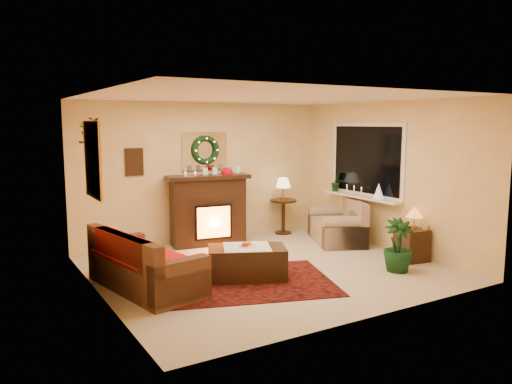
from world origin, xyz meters
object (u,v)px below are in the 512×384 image
loveseat (337,220)px  end_table_square (412,244)px  sofa (146,257)px  coffee_table (247,264)px  fireplace (208,215)px  side_table_round (283,218)px

loveseat → end_table_square: (0.20, -1.65, -0.15)m
sofa → loveseat: size_ratio=1.34×
coffee_table → end_table_square: bearing=13.5°
fireplace → sofa: bearing=-126.1°
loveseat → end_table_square: bearing=-58.6°
fireplace → side_table_round: 1.72m
end_table_square → coffee_table: bearing=169.1°
fireplace → end_table_square: fireplace is taller
sofa → fireplace: (1.78, 1.82, 0.12)m
side_table_round → coffee_table: bearing=-133.5°
fireplace → loveseat: size_ratio=0.96×
sofa → fireplace: bearing=34.5°
side_table_round → coffee_table: size_ratio=0.63×
end_table_square → coffee_table: (-2.77, 0.53, -0.06)m
end_table_square → side_table_round: bearing=103.6°
side_table_round → fireplace: bearing=-177.2°
fireplace → end_table_square: bearing=-40.0°
sofa → loveseat: (3.95, 0.79, -0.01)m
loveseat → coffee_table: 2.81m
fireplace → side_table_round: size_ratio=1.91×
sofa → coffee_table: bearing=-24.0°
side_table_round → end_table_square: bearing=-76.4°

